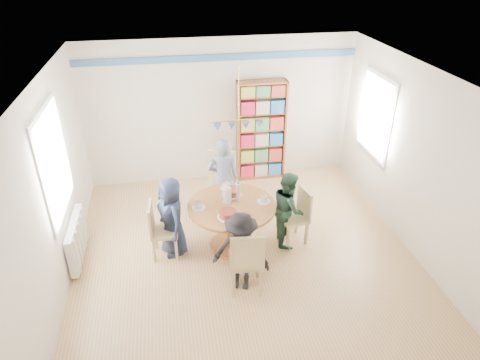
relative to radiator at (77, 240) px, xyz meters
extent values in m
plane|color=tan|center=(2.42, -0.30, -0.35)|extent=(5.00, 5.00, 0.00)
plane|color=white|center=(2.42, -0.30, 2.35)|extent=(5.00, 5.00, 0.00)
plane|color=silver|center=(2.42, 2.20, 1.00)|extent=(5.00, 0.00, 5.00)
plane|color=silver|center=(2.42, -2.80, 1.00)|extent=(5.00, 0.00, 5.00)
plane|color=silver|center=(-0.08, -0.30, 1.00)|extent=(0.00, 5.00, 5.00)
plane|color=silver|center=(4.92, -0.30, 1.00)|extent=(0.00, 5.00, 5.00)
cube|color=#305685|center=(2.42, 2.18, 2.00)|extent=(5.00, 0.02, 0.12)
cube|color=white|center=(-0.07, 0.00, 1.25)|extent=(0.03, 1.32, 1.52)
cube|color=white|center=(-0.05, 0.00, 1.25)|extent=(0.01, 1.20, 1.40)
cube|color=white|center=(4.90, 1.00, 1.20)|extent=(0.03, 1.12, 1.42)
cube|color=white|center=(4.88, 1.00, 1.20)|extent=(0.01, 1.00, 1.30)
cylinder|color=gold|center=(2.42, 0.20, 1.98)|extent=(0.01, 0.01, 0.75)
cylinder|color=gold|center=(2.42, 0.20, 1.60)|extent=(0.80, 0.02, 0.02)
cone|color=#415CB8|center=(2.12, 0.20, 1.52)|extent=(0.11, 0.11, 0.10)
cone|color=#415CB8|center=(2.32, 0.20, 1.52)|extent=(0.11, 0.11, 0.10)
cone|color=#415CB8|center=(2.52, 0.20, 1.52)|extent=(0.11, 0.11, 0.10)
cone|color=#415CB8|center=(2.72, 0.20, 1.52)|extent=(0.11, 0.11, 0.10)
cube|color=silver|center=(0.00, 0.00, 0.00)|extent=(0.10, 1.00, 0.60)
cube|color=silver|center=(0.06, -0.40, 0.00)|extent=(0.02, 0.06, 0.56)
cube|color=silver|center=(0.06, -0.20, 0.00)|extent=(0.02, 0.06, 0.56)
cube|color=silver|center=(0.06, 0.00, 0.00)|extent=(0.02, 0.06, 0.56)
cube|color=silver|center=(0.06, 0.20, 0.00)|extent=(0.02, 0.06, 0.56)
cube|color=silver|center=(0.06, 0.40, 0.00)|extent=(0.02, 0.06, 0.56)
cylinder|color=brown|center=(2.26, -0.09, 0.37)|extent=(1.30, 1.30, 0.05)
cylinder|color=brown|center=(2.26, -0.09, 0.00)|extent=(0.16, 0.16, 0.70)
cylinder|color=brown|center=(2.26, -0.09, -0.33)|extent=(0.70, 0.70, 0.04)
cube|color=tan|center=(1.26, -0.11, 0.07)|extent=(0.42, 0.42, 0.05)
cube|color=tan|center=(1.08, -0.10, 0.30)|extent=(0.07, 0.39, 0.46)
cube|color=tan|center=(1.40, -0.28, -0.15)|extent=(0.04, 0.04, 0.40)
cube|color=tan|center=(1.43, 0.03, -0.15)|extent=(0.04, 0.04, 0.40)
cube|color=tan|center=(1.09, -0.26, -0.15)|extent=(0.04, 0.04, 0.40)
cube|color=tan|center=(1.11, 0.05, -0.15)|extent=(0.04, 0.04, 0.40)
cube|color=tan|center=(3.20, -0.12, 0.07)|extent=(0.47, 0.47, 0.05)
cube|color=tan|center=(3.38, -0.09, 0.31)|extent=(0.12, 0.39, 0.47)
cube|color=tan|center=(3.01, 0.00, -0.15)|extent=(0.04, 0.04, 0.40)
cube|color=tan|center=(3.08, -0.31, -0.15)|extent=(0.04, 0.04, 0.40)
cube|color=tan|center=(3.32, 0.07, -0.15)|extent=(0.04, 0.04, 0.40)
cube|color=tan|center=(3.39, -0.25, -0.15)|extent=(0.04, 0.04, 0.40)
cube|color=tan|center=(2.21, 0.91, 0.15)|extent=(0.59, 0.59, 0.06)
cube|color=tan|center=(2.28, 1.11, 0.43)|extent=(0.46, 0.19, 0.56)
cube|color=tan|center=(1.97, 0.79, -0.11)|extent=(0.06, 0.06, 0.48)
cube|color=tan|center=(2.33, 0.67, -0.11)|extent=(0.06, 0.06, 0.48)
cube|color=tan|center=(2.09, 1.15, -0.11)|extent=(0.06, 0.06, 0.48)
cube|color=tan|center=(2.45, 1.03, -0.11)|extent=(0.06, 0.06, 0.48)
cube|color=tan|center=(2.30, -1.01, 0.12)|extent=(0.48, 0.48, 0.05)
cube|color=tan|center=(2.28, -1.21, 0.38)|extent=(0.44, 0.08, 0.52)
cube|color=tan|center=(2.50, -0.85, -0.13)|extent=(0.05, 0.05, 0.45)
cube|color=tan|center=(2.15, -0.82, -0.13)|extent=(0.05, 0.05, 0.45)
cube|color=tan|center=(2.46, -1.20, -0.13)|extent=(0.05, 0.05, 0.45)
cube|color=tan|center=(2.11, -1.17, -0.13)|extent=(0.05, 0.05, 0.45)
imported|color=#1B233B|center=(1.38, -0.06, 0.27)|extent=(0.56, 0.70, 1.24)
imported|color=#1A3528|center=(3.13, -0.09, 0.25)|extent=(0.52, 0.63, 1.20)
imported|color=gray|center=(2.26, 0.79, 0.36)|extent=(0.53, 0.36, 1.41)
imported|color=black|center=(2.24, -0.98, 0.24)|extent=(0.86, 0.69, 1.17)
cube|color=brown|center=(2.72, 2.04, 0.62)|extent=(0.04, 0.28, 1.94)
cube|color=brown|center=(3.61, 2.04, 0.62)|extent=(0.04, 0.28, 1.94)
cube|color=brown|center=(3.16, 2.04, 1.57)|extent=(0.92, 0.28, 0.04)
cube|color=brown|center=(3.16, 2.04, -0.32)|extent=(0.92, 0.28, 0.06)
cube|color=brown|center=(3.16, 2.17, 0.62)|extent=(0.92, 0.02, 1.94)
cube|color=brown|center=(3.16, 2.04, 0.02)|extent=(0.87, 0.26, 0.02)
cube|color=brown|center=(3.16, 2.04, 0.34)|extent=(0.87, 0.26, 0.02)
cube|color=brown|center=(3.16, 2.04, 0.67)|extent=(0.87, 0.26, 0.02)
cube|color=brown|center=(3.16, 2.04, 0.99)|extent=(0.87, 0.26, 0.02)
cube|color=brown|center=(3.16, 2.04, 1.31)|extent=(0.87, 0.26, 0.02)
cube|color=#A21834|center=(2.89, 2.02, -0.17)|extent=(0.25, 0.20, 0.24)
cube|color=beige|center=(3.16, 2.02, -0.17)|extent=(0.25, 0.20, 0.24)
cube|color=#2A639C|center=(3.44, 2.02, -0.17)|extent=(0.25, 0.20, 0.24)
cube|color=#A5AA44|center=(2.89, 2.02, 0.15)|extent=(0.25, 0.20, 0.24)
cube|color=#43794C|center=(3.16, 2.02, 0.15)|extent=(0.25, 0.20, 0.24)
cube|color=maroon|center=(3.44, 2.02, 0.15)|extent=(0.25, 0.20, 0.24)
cube|color=#A21834|center=(2.89, 2.02, 0.47)|extent=(0.25, 0.20, 0.24)
cube|color=beige|center=(3.16, 2.02, 0.47)|extent=(0.25, 0.20, 0.24)
cube|color=#2A639C|center=(3.44, 2.02, 0.47)|extent=(0.25, 0.20, 0.24)
cube|color=#A5AA44|center=(2.89, 2.02, 0.80)|extent=(0.25, 0.20, 0.24)
cube|color=#43794C|center=(3.16, 2.02, 0.80)|extent=(0.25, 0.20, 0.24)
cube|color=maroon|center=(3.44, 2.02, 0.80)|extent=(0.25, 0.20, 0.24)
cube|color=#A21834|center=(2.89, 2.02, 1.12)|extent=(0.25, 0.20, 0.24)
cube|color=beige|center=(3.16, 2.02, 1.12)|extent=(0.25, 0.20, 0.24)
cube|color=#2A639C|center=(3.44, 2.02, 1.12)|extent=(0.25, 0.20, 0.24)
cube|color=#A5AA44|center=(2.89, 2.02, 1.42)|extent=(0.25, 0.20, 0.20)
cube|color=#43794C|center=(3.16, 2.02, 1.42)|extent=(0.25, 0.20, 0.20)
cube|color=maroon|center=(3.44, 2.02, 1.42)|extent=(0.25, 0.20, 0.20)
cylinder|color=white|center=(2.21, -0.01, 0.52)|extent=(0.12, 0.12, 0.24)
sphere|color=white|center=(2.21, -0.01, 0.64)|extent=(0.09, 0.09, 0.09)
cylinder|color=silver|center=(2.38, 0.03, 0.54)|extent=(0.07, 0.07, 0.28)
cylinder|color=#415CB8|center=(2.38, 0.03, 0.69)|extent=(0.03, 0.03, 0.03)
cylinder|color=white|center=(2.31, 0.19, 0.41)|extent=(0.30, 0.30, 0.01)
cylinder|color=maroon|center=(2.31, 0.19, 0.46)|extent=(0.24, 0.24, 0.09)
cylinder|color=white|center=(2.16, -0.39, 0.41)|extent=(0.30, 0.30, 0.01)
cylinder|color=maroon|center=(2.16, -0.39, 0.46)|extent=(0.24, 0.24, 0.09)
cylinder|color=white|center=(1.78, -0.09, 0.41)|extent=(0.20, 0.20, 0.01)
imported|color=white|center=(1.78, -0.09, 0.45)|extent=(0.12, 0.12, 0.10)
cylinder|color=white|center=(2.74, -0.09, 0.41)|extent=(0.20, 0.20, 0.01)
imported|color=white|center=(2.74, -0.09, 0.45)|extent=(0.10, 0.10, 0.09)
cylinder|color=white|center=(2.26, 0.39, 0.41)|extent=(0.20, 0.20, 0.01)
imported|color=white|center=(2.26, 0.39, 0.45)|extent=(0.12, 0.12, 0.10)
cylinder|color=white|center=(2.26, -0.57, 0.41)|extent=(0.20, 0.20, 0.01)
imported|color=white|center=(2.26, -0.57, 0.45)|extent=(0.10, 0.10, 0.09)
camera|label=1|loc=(1.47, -5.30, 3.79)|focal=32.00mm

